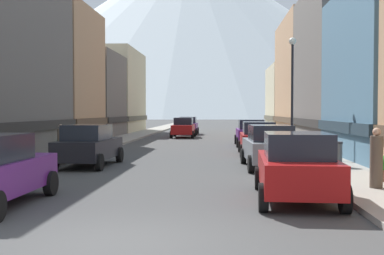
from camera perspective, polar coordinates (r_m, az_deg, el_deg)
ground_plane at (r=8.81m, az=-8.94°, el=-13.43°), size 400.00×400.00×0.00m
sidewalk_left at (r=44.11m, az=-7.04°, el=-1.04°), size 2.50×100.00×0.15m
sidewalk_right at (r=43.58m, az=9.34°, el=-1.09°), size 2.50×100.00×0.15m
storefront_left_2 at (r=36.61m, az=-16.78°, el=5.57°), size 6.93×8.19×9.79m
storefront_left_3 at (r=45.01m, az=-13.83°, el=3.53°), size 8.44×8.27×7.59m
storefront_left_4 at (r=55.16m, az=-11.49°, el=3.99°), size 10.16×11.47×9.08m
storefront_right_2 at (r=35.13m, az=20.63°, el=6.36°), size 9.50×11.06×10.62m
storefront_right_3 at (r=46.91m, az=16.13°, el=5.41°), size 9.34×13.26×10.88m
storefront_right_4 at (r=58.81m, az=12.04°, el=3.21°), size 6.32×11.00×7.72m
car_left_1 at (r=20.98m, az=-12.09°, el=-2.05°), size 2.18×4.45×1.78m
car_right_0 at (r=12.95m, az=12.22°, el=-4.47°), size 2.23×4.47×1.78m
car_right_1 at (r=20.06m, az=9.13°, el=-2.21°), size 2.23×4.48×1.78m
car_right_2 at (r=26.13m, az=7.83°, el=-1.25°), size 2.09×4.41×1.78m
car_right_3 at (r=32.99m, az=6.94°, el=-0.60°), size 2.10×4.42×1.78m
car_driving_0 at (r=49.09m, az=-0.48°, el=0.23°), size 2.06×4.40×1.78m
car_driving_1 at (r=43.34m, az=-1.02°, el=0.01°), size 2.06×4.40×1.78m
trash_bin_right at (r=20.07m, az=16.52°, el=-2.99°), size 0.59×0.59×0.98m
potted_plant_0 at (r=27.69m, az=-15.11°, el=-1.87°), size 0.55×0.55×0.79m
pedestrian_1 at (r=25.20m, az=-15.21°, el=-1.53°), size 0.36×0.36×1.53m
pedestrian_2 at (r=14.75m, az=20.93°, el=-3.60°), size 0.36×0.36×1.72m
streetlamp_right at (r=24.70m, az=11.75°, el=5.71°), size 0.36×0.36×5.86m
mountain_backdrop at (r=272.48m, az=-0.14°, el=11.25°), size 258.34×258.34×93.22m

